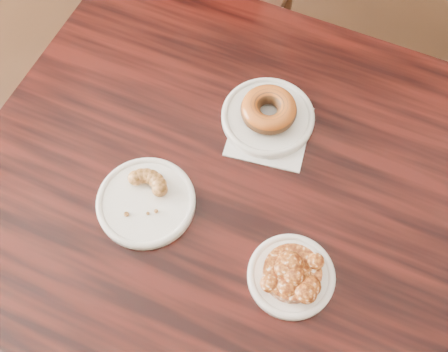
# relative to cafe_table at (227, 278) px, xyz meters

# --- Properties ---
(floor) EXTENTS (5.00, 5.00, 0.00)m
(floor) POSITION_rel_cafe_table_xyz_m (0.22, 0.19, -0.38)
(floor) COLOR black
(floor) RESTS_ON ground
(cafe_table) EXTENTS (1.24, 1.24, 0.75)m
(cafe_table) POSITION_rel_cafe_table_xyz_m (0.00, 0.00, 0.00)
(cafe_table) COLOR black
(cafe_table) RESTS_ON floor
(napkin) EXTENTS (0.16, 0.16, 0.00)m
(napkin) POSITION_rel_cafe_table_xyz_m (0.06, 0.18, 0.38)
(napkin) COLOR white
(napkin) RESTS_ON cafe_table
(plate_donut) EXTENTS (0.18, 0.18, 0.01)m
(plate_donut) POSITION_rel_cafe_table_xyz_m (0.05, 0.21, 0.38)
(plate_donut) COLOR silver
(plate_donut) RESTS_ON napkin
(plate_cruller) EXTENTS (0.18, 0.18, 0.01)m
(plate_cruller) POSITION_rel_cafe_table_xyz_m (-0.15, 0.01, 0.38)
(plate_cruller) COLOR white
(plate_cruller) RESTS_ON cafe_table
(plate_fritter) EXTENTS (0.15, 0.15, 0.01)m
(plate_fritter) POSITION_rel_cafe_table_xyz_m (0.12, -0.10, 0.38)
(plate_fritter) COLOR white
(plate_fritter) RESTS_ON cafe_table
(glazed_donut) EXTENTS (0.11, 0.11, 0.04)m
(glazed_donut) POSITION_rel_cafe_table_xyz_m (0.05, 0.21, 0.41)
(glazed_donut) COLOR #943915
(glazed_donut) RESTS_ON plate_donut
(apple_fritter) EXTENTS (0.14, 0.14, 0.03)m
(apple_fritter) POSITION_rel_cafe_table_xyz_m (0.12, -0.10, 0.40)
(apple_fritter) COLOR #491807
(apple_fritter) RESTS_ON plate_fritter
(cruller_fragment) EXTENTS (0.10, 0.10, 0.03)m
(cruller_fragment) POSITION_rel_cafe_table_xyz_m (-0.15, 0.01, 0.40)
(cruller_fragment) COLOR #5A3712
(cruller_fragment) RESTS_ON plate_cruller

